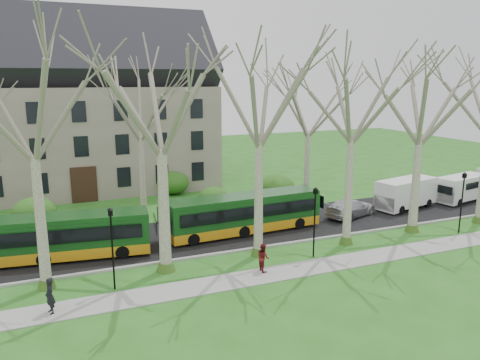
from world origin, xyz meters
The scene contains 16 objects.
ground centered at (0.00, 0.00, 0.00)m, with size 120.00×120.00×0.00m, color #29611B.
sidewalk centered at (0.00, -2.50, 0.03)m, with size 70.00×2.00×0.06m, color gray.
road centered at (0.00, 5.50, 0.03)m, with size 80.00×8.00×0.06m, color black.
curb centered at (0.00, 1.50, 0.07)m, with size 80.00×0.25×0.14m, color #A5A39E.
building centered at (-6.00, 24.00, 8.07)m, with size 26.50×12.20×16.00m.
tree_row_verge centered at (0.00, 0.30, 7.00)m, with size 49.00×7.00×14.00m.
tree_row_far centered at (-1.33, 11.00, 6.00)m, with size 33.00×7.00×12.00m.
lamp_row centered at (0.00, -1.00, 2.57)m, with size 36.22×0.22×4.30m.
hedges centered at (-4.67, 14.00, 1.00)m, with size 30.60×8.60×2.00m.
bus_lead centered at (-8.72, 4.51, 1.45)m, with size 11.11×2.31×2.78m, color #134417, non-canonical shape.
bus_follow centered at (3.83, 4.81, 1.46)m, with size 11.17×2.33×2.79m, color #134417, non-canonical shape.
sedan centered at (13.16, 5.21, 0.76)m, with size 1.97×4.84×1.40m, color silver.
van_a centered at (18.83, 5.42, 1.30)m, with size 5.71×2.07×2.49m, color white, non-canonical shape.
van_b centered at (24.97, 5.30, 1.21)m, with size 5.28×1.92×2.30m, color white, non-canonical shape.
pedestrian_a centered at (-9.11, -2.59, 0.92)m, with size 0.63×0.41×1.72m, color black.
pedestrian_b centered at (2.13, -1.92, 0.87)m, with size 0.79×0.61×1.62m, color maroon.
Camera 1 is at (-8.58, -24.46, 10.78)m, focal length 35.00 mm.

